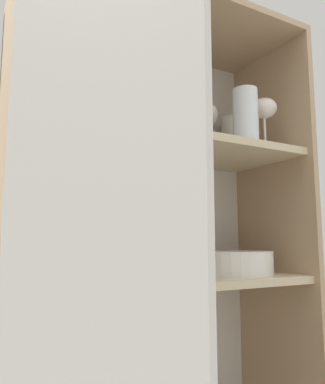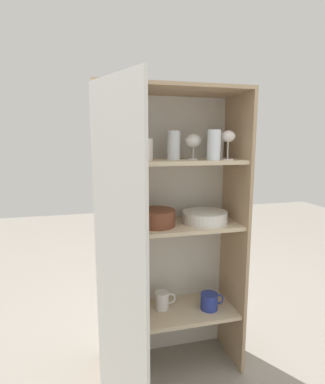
% 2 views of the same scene
% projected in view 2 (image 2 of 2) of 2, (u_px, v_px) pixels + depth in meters
% --- Properties ---
extents(ground_plane, '(8.00, 8.00, 0.00)m').
position_uv_depth(ground_plane, '(176.00, 384.00, 1.58)').
color(ground_plane, gray).
extents(cupboard_back_panel, '(0.77, 0.02, 1.51)m').
position_uv_depth(cupboard_back_panel, '(163.00, 230.00, 1.75)').
color(cupboard_back_panel, silver).
rests_on(cupboard_back_panel, ground_plane).
extents(cupboard_side_left, '(0.02, 0.33, 1.51)m').
position_uv_depth(cupboard_side_left, '(98.00, 244.00, 1.51)').
color(cupboard_side_left, tan).
rests_on(cupboard_side_left, ground_plane).
extents(cupboard_side_right, '(0.02, 0.33, 1.51)m').
position_uv_depth(cupboard_side_right, '(234.00, 234.00, 1.69)').
color(cupboard_side_right, tan).
rests_on(cupboard_side_right, ground_plane).
extents(cupboard_top_panel, '(0.77, 0.33, 0.02)m').
position_uv_depth(cupboard_top_panel, '(170.00, 90.00, 1.47)').
color(cupboard_top_panel, tan).
rests_on(cupboard_top_panel, cupboard_side_left).
extents(shelf_board_lower, '(0.73, 0.30, 0.02)m').
position_uv_depth(shelf_board_lower, '(169.00, 313.00, 1.67)').
color(shelf_board_lower, beige).
extents(shelf_board_middle, '(0.73, 0.30, 0.02)m').
position_uv_depth(shelf_board_middle, '(170.00, 226.00, 1.59)').
color(shelf_board_middle, beige).
extents(shelf_board_upper, '(0.73, 0.30, 0.02)m').
position_uv_depth(shelf_board_upper, '(170.00, 162.00, 1.53)').
color(shelf_board_upper, beige).
extents(cupboard_door, '(0.18, 0.35, 1.51)m').
position_uv_depth(cupboard_door, '(119.00, 271.00, 1.20)').
color(cupboard_door, silver).
rests_on(cupboard_door, ground_plane).
extents(tumbler_glass_0, '(0.07, 0.07, 0.15)m').
position_uv_depth(tumbler_glass_0, '(174.00, 145.00, 1.54)').
color(tumbler_glass_0, white).
rests_on(tumbler_glass_0, shelf_board_upper).
extents(tumbler_glass_1, '(0.07, 0.07, 0.10)m').
position_uv_depth(tumbler_glass_1, '(136.00, 150.00, 1.56)').
color(tumbler_glass_1, silver).
rests_on(tumbler_glass_1, shelf_board_upper).
extents(tumbler_glass_2, '(0.07, 0.07, 0.14)m').
position_uv_depth(tumbler_glass_2, '(114.00, 146.00, 1.51)').
color(tumbler_glass_2, silver).
rests_on(tumbler_glass_2, shelf_board_upper).
extents(tumbler_glass_3, '(0.07, 0.07, 0.11)m').
position_uv_depth(tumbler_glass_3, '(145.00, 150.00, 1.48)').
color(tumbler_glass_3, silver).
rests_on(tumbler_glass_3, shelf_board_upper).
extents(tumbler_glass_4, '(0.07, 0.07, 0.14)m').
position_uv_depth(tumbler_glass_4, '(218.00, 145.00, 1.67)').
color(tumbler_glass_4, white).
rests_on(tumbler_glass_4, shelf_board_upper).
extents(tumbler_glass_5, '(0.07, 0.07, 0.15)m').
position_uv_depth(tumbler_glass_5, '(214.00, 145.00, 1.47)').
color(tumbler_glass_5, white).
rests_on(tumbler_glass_5, shelf_board_upper).
extents(wine_glass_0, '(0.09, 0.09, 0.13)m').
position_uv_depth(wine_glass_0, '(194.00, 141.00, 1.53)').
color(wine_glass_0, white).
rests_on(wine_glass_0, shelf_board_upper).
extents(wine_glass_1, '(0.07, 0.07, 0.15)m').
position_uv_depth(wine_glass_1, '(228.00, 138.00, 1.50)').
color(wine_glass_1, silver).
rests_on(wine_glass_1, shelf_board_upper).
extents(wine_glass_2, '(0.07, 0.07, 0.14)m').
position_uv_depth(wine_glass_2, '(126.00, 140.00, 1.45)').
color(wine_glass_2, white).
rests_on(wine_glass_2, shelf_board_upper).
extents(wine_bottle, '(0.07, 0.07, 0.27)m').
position_uv_depth(wine_bottle, '(110.00, 136.00, 1.36)').
color(wine_bottle, black).
rests_on(wine_bottle, shelf_board_upper).
extents(plate_stack_white, '(0.24, 0.24, 0.06)m').
position_uv_depth(plate_stack_white, '(205.00, 217.00, 1.61)').
color(plate_stack_white, silver).
rests_on(plate_stack_white, shelf_board_middle).
extents(mixing_bowl_large, '(0.20, 0.20, 0.08)m').
position_uv_depth(mixing_bowl_large, '(156.00, 217.00, 1.55)').
color(mixing_bowl_large, brown).
rests_on(mixing_bowl_large, shelf_board_middle).
extents(coffee_mug_primary, '(0.14, 0.10, 0.09)m').
position_uv_depth(coffee_mug_primary, '(209.00, 301.00, 1.68)').
color(coffee_mug_primary, '#283893').
rests_on(coffee_mug_primary, shelf_board_lower).
extents(coffee_mug_extra_1, '(0.12, 0.08, 0.10)m').
position_uv_depth(coffee_mug_extra_1, '(162.00, 300.00, 1.69)').
color(coffee_mug_extra_1, white).
rests_on(coffee_mug_extra_1, shelf_board_lower).
extents(storage_jar, '(0.07, 0.07, 0.09)m').
position_uv_depth(storage_jar, '(138.00, 309.00, 1.60)').
color(storage_jar, '#99704C').
rests_on(storage_jar, shelf_board_lower).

